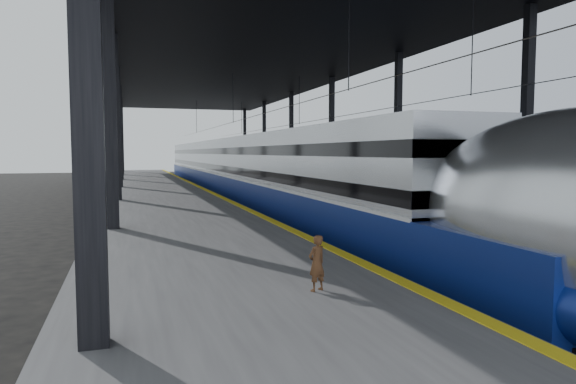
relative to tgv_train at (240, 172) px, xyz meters
name	(u,v)px	position (x,y,z in m)	size (l,w,h in m)	color
ground	(356,286)	(-2.00, -22.86, -1.99)	(160.00, 160.00, 0.00)	black
platform	(160,200)	(-5.50, -2.86, -1.49)	(6.00, 80.00, 1.00)	#4C4C4F
yellow_strip	(207,190)	(-2.70, -2.86, -0.98)	(0.30, 80.00, 0.01)	yellow
rails	(287,203)	(2.50, -2.86, -1.91)	(6.52, 80.00, 0.16)	slate
canopy	(247,58)	(-0.10, -2.86, 7.13)	(18.00, 75.00, 9.47)	black
tgv_train	(240,172)	(0.00, 0.00, 0.00)	(2.96, 65.20, 4.25)	silver
second_train	(284,167)	(5.00, 6.11, 0.16)	(3.07, 56.05, 4.23)	navy
child	(317,263)	(-4.38, -26.40, -0.51)	(0.35, 0.23, 0.95)	#472B17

